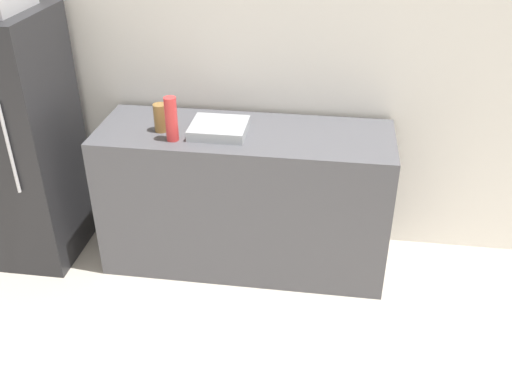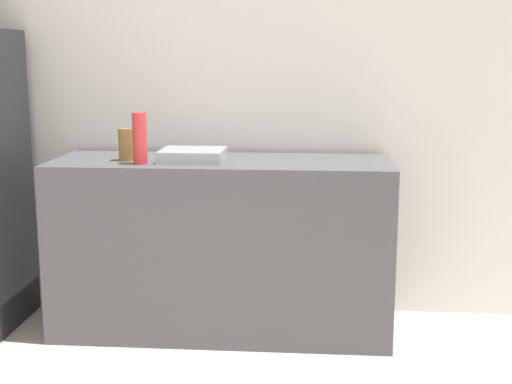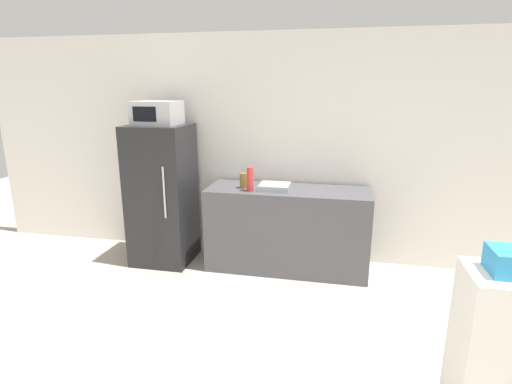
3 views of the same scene
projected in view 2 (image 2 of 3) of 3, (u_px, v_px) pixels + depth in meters
wall_back at (245, 85)px, 4.01m from camera, size 8.00×0.06×2.60m
counter at (222, 246)px, 3.81m from camera, size 1.77×0.61×0.93m
sink_basin at (193, 155)px, 3.69m from camera, size 0.33×0.30×0.06m
bottle_tall at (140, 138)px, 3.56m from camera, size 0.07×0.07×0.26m
bottle_short at (126, 145)px, 3.69m from camera, size 0.08×0.08×0.17m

